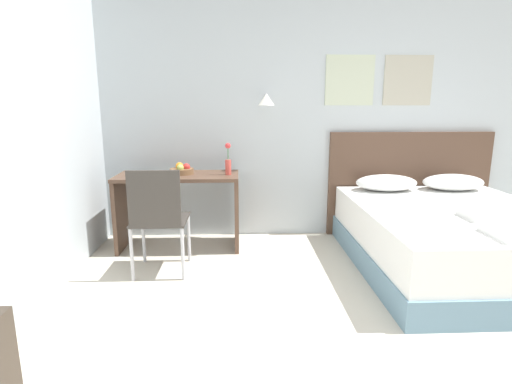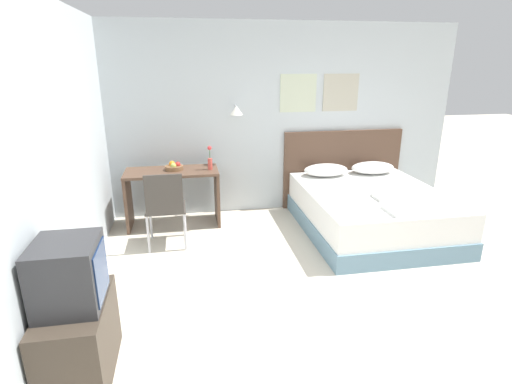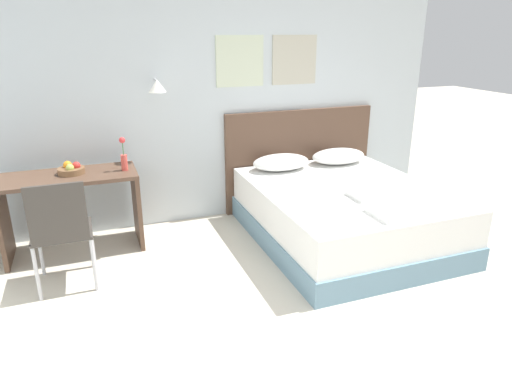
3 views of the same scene
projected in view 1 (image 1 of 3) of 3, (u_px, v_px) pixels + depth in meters
The scene contains 10 objects.
wall_back at pixel (316, 116), 4.34m from camera, with size 5.39×0.31×2.65m.
bed at pixel (455, 240), 3.53m from camera, with size 1.70×2.03×0.56m.
headboard at pixel (408, 184), 4.49m from camera, with size 1.82×0.06×1.15m.
pillow_left at pixel (386, 183), 4.19m from camera, with size 0.64×0.39×0.17m.
pillow_right at pixel (453, 182), 4.22m from camera, with size 0.64×0.39×0.17m.
folded_towel_near_foot at pixel (486, 215), 3.17m from camera, with size 0.34×0.28×0.06m.
desk at pixel (179, 197), 4.05m from camera, with size 1.21×0.56×0.76m.
desk_chair at pixel (158, 213), 3.34m from camera, with size 0.46×0.46×0.94m.
fruit_bowl at pixel (182, 170), 4.02m from camera, with size 0.24×0.24×0.11m.
flower_vase at pixel (228, 162), 3.96m from camera, with size 0.06×0.06×0.32m.
Camera 1 is at (-0.84, -1.49, 1.45)m, focal length 28.00 mm.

